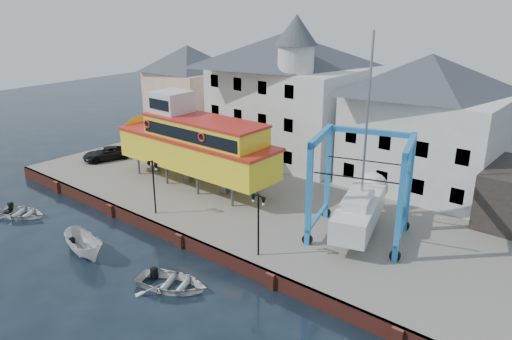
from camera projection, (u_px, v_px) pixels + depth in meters
The scene contains 14 objects.
ground at pixel (181, 247), 34.60m from camera, with size 140.00×140.00×0.00m, color black.
hardstanding at pixel (277, 194), 42.42m from camera, with size 44.00×22.00×1.00m, color slate.
quay_wall at pixel (181, 240), 34.51m from camera, with size 44.00×0.47×1.00m.
building_pink at pixel (189, 92), 56.45m from camera, with size 8.00×7.00×10.30m.
building_white_main at pixel (284, 95), 48.44m from camera, with size 14.00×8.30×14.00m.
building_white_right at pixel (425, 123), 40.78m from camera, with size 12.00×8.00×11.20m.
lamp_post_left at pixel (153, 174), 36.49m from camera, with size 1.12×0.32×4.20m.
lamp_post_right at pixel (258, 209), 30.47m from camera, with size 1.12×0.32×4.20m.
tour_boat at pixel (187, 141), 42.64m from camera, with size 17.91×4.37×7.80m.
travel_lift at pixel (362, 202), 33.85m from camera, with size 7.48×9.25×13.56m.
van at pixel (106, 154), 49.52m from camera, with size 2.07×4.50×1.25m, color black.
motorboat_a at pixel (86, 255), 33.52m from camera, with size 1.67×4.45×1.72m, color silver.
motorboat_b at pixel (172, 288), 29.80m from camera, with size 3.24×4.54×0.94m, color silver.
motorboat_d at pixel (21, 216), 39.38m from camera, with size 2.88×4.03×0.83m, color silver.
Camera 1 is at (23.72, -20.40, 16.57)m, focal length 35.00 mm.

